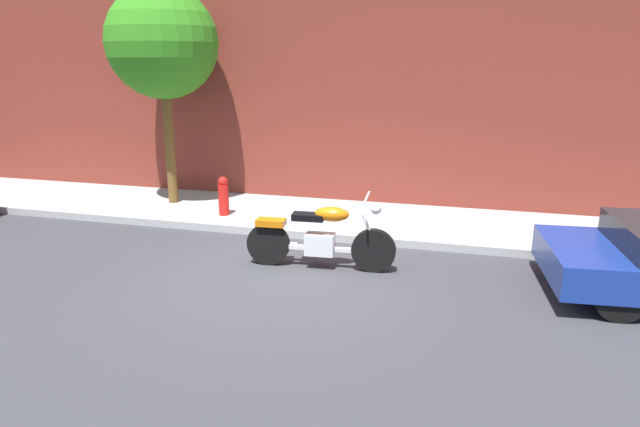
{
  "coord_description": "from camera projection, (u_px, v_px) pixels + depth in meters",
  "views": [
    {
      "loc": [
        2.53,
        -7.41,
        3.12
      ],
      "look_at": [
        0.44,
        0.34,
        0.87
      ],
      "focal_mm": 31.29,
      "sensor_mm": 36.0,
      "label": 1
    }
  ],
  "objects": [
    {
      "name": "building_facade",
      "position": [
        350.0,
        15.0,
        11.28
      ],
      "size": [
        18.83,
        0.5,
        7.91
      ],
      "primitive_type": "cube",
      "color": "maroon",
      "rests_on": "ground"
    },
    {
      "name": "fire_hydrant",
      "position": [
        224.0,
        199.0,
        10.86
      ],
      "size": [
        0.2,
        0.2,
        0.91
      ],
      "color": "red",
      "rests_on": "ground"
    },
    {
      "name": "sidewalk",
      "position": [
        331.0,
        218.0,
        10.96
      ],
      "size": [
        18.83,
        2.45,
        0.14
      ],
      "primitive_type": "cube",
      "color": "#A5A5A5",
      "rests_on": "ground"
    },
    {
      "name": "motorcycle",
      "position": [
        320.0,
        238.0,
        8.45
      ],
      "size": [
        2.3,
        0.7,
        1.16
      ],
      "color": "black",
      "rests_on": "ground"
    },
    {
      "name": "street_tree",
      "position": [
        162.0,
        43.0,
        11.03
      ],
      "size": [
        2.22,
        2.22,
        4.52
      ],
      "color": "brown",
      "rests_on": "ground"
    },
    {
      "name": "ground_plane",
      "position": [
        286.0,
        273.0,
        8.37
      ],
      "size": [
        60.0,
        60.0,
        0.0
      ],
      "primitive_type": "plane",
      "color": "#38383D"
    }
  ]
}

